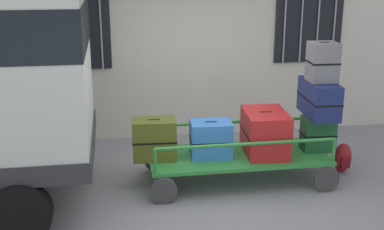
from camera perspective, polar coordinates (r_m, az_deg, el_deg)
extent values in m
plane|color=gray|center=(6.85, 1.86, -8.63)|extent=(40.00, 40.00, 0.00)
cube|color=black|center=(8.44, -13.38, 10.05)|extent=(1.20, 0.04, 1.50)
cylinder|color=gray|center=(8.45, -16.48, 9.82)|extent=(0.03, 0.03, 1.50)
cylinder|color=gray|center=(8.42, -14.43, 9.95)|extent=(0.03, 0.03, 1.50)
cylinder|color=gray|center=(8.39, -12.36, 10.08)|extent=(0.03, 0.03, 1.50)
cylinder|color=gray|center=(8.38, -10.28, 10.19)|extent=(0.03, 0.03, 1.50)
cube|color=black|center=(9.08, 13.11, 10.54)|extent=(1.20, 0.04, 1.50)
cylinder|color=gray|center=(8.88, 10.47, 10.56)|extent=(0.03, 0.03, 1.50)
cylinder|color=gray|center=(8.99, 12.31, 10.53)|extent=(0.03, 0.03, 1.50)
cylinder|color=gray|center=(9.10, 14.10, 10.48)|extent=(0.03, 0.03, 1.50)
cylinder|color=gray|center=(9.22, 15.84, 10.43)|extent=(0.03, 0.03, 1.50)
cylinder|color=black|center=(5.86, -18.90, -10.51)|extent=(0.70, 0.22, 0.70)
cube|color=#2D8438|center=(7.04, 5.17, -4.62)|extent=(2.46, 1.01, 0.05)
cylinder|color=#383838|center=(7.01, 14.92, -7.05)|extent=(0.35, 0.06, 0.35)
cylinder|color=#383838|center=(7.90, 11.89, -4.02)|extent=(0.35, 0.06, 0.35)
cylinder|color=#383838|center=(6.47, -3.21, -8.54)|extent=(0.35, 0.06, 0.35)
cylinder|color=#383838|center=(7.43, -4.06, -5.06)|extent=(0.35, 0.06, 0.35)
cylinder|color=#2D8438|center=(6.95, 15.72, -3.87)|extent=(0.04, 0.04, 0.32)
cylinder|color=#2D8438|center=(7.75, 12.91, -1.47)|extent=(0.04, 0.04, 0.32)
cylinder|color=#2D8438|center=(6.36, -4.22, -5.24)|extent=(0.04, 0.04, 0.32)
cylinder|color=#2D8438|center=(7.23, -4.87, -2.46)|extent=(0.04, 0.04, 0.32)
cylinder|color=#2D8438|center=(6.50, 6.25, -3.28)|extent=(2.38, 0.04, 0.04)
cylinder|color=#2D8438|center=(7.35, 4.37, -0.79)|extent=(2.38, 0.04, 0.04)
cube|color=#4C5119|center=(6.79, -4.28, -2.74)|extent=(0.60, 0.39, 0.55)
cube|color=black|center=(6.79, -4.28, -2.74)|extent=(0.61, 0.40, 0.02)
cube|color=black|center=(6.70, -4.33, -0.58)|extent=(0.16, 0.04, 0.02)
cube|color=#3372C6|center=(6.87, 2.14, -2.74)|extent=(0.57, 0.43, 0.49)
cube|color=black|center=(6.87, 2.14, -2.74)|extent=(0.58, 0.44, 0.02)
cube|color=black|center=(6.79, 2.16, -0.83)|extent=(0.16, 0.04, 0.02)
cube|color=#B21E1E|center=(7.04, 8.26, -1.96)|extent=(0.61, 0.83, 0.59)
cube|color=black|center=(7.04, 8.26, -1.96)|extent=(0.62, 0.84, 0.02)
cube|color=black|center=(6.95, 8.36, 0.30)|extent=(0.16, 0.04, 0.02)
cube|color=#194C28|center=(7.29, 14.05, -2.04)|extent=(0.46, 0.32, 0.49)
cube|color=black|center=(7.29, 14.05, -2.04)|extent=(0.47, 0.33, 0.02)
cube|color=black|center=(7.22, 14.19, -0.24)|extent=(0.16, 0.04, 0.02)
cube|color=navy|center=(7.20, 14.17, 1.83)|extent=(0.42, 0.81, 0.49)
cube|color=black|center=(7.20, 14.17, 1.83)|extent=(0.43, 0.82, 0.02)
cube|color=black|center=(7.14, 14.31, 3.67)|extent=(0.13, 0.04, 0.02)
cube|color=slate|center=(7.06, 14.54, 5.82)|extent=(0.38, 0.37, 0.53)
cube|color=black|center=(7.06, 14.54, 5.82)|extent=(0.39, 0.38, 0.02)
cube|color=black|center=(7.02, 14.70, 7.90)|extent=(0.13, 0.04, 0.02)
ellipsoid|color=maroon|center=(7.69, 16.64, -4.64)|extent=(0.27, 0.19, 0.44)
cube|color=maroon|center=(7.62, 16.91, -5.20)|extent=(0.14, 0.06, 0.15)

